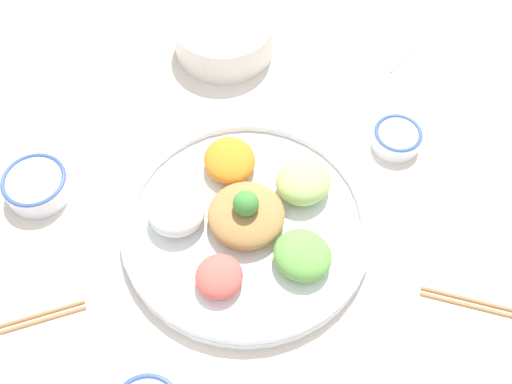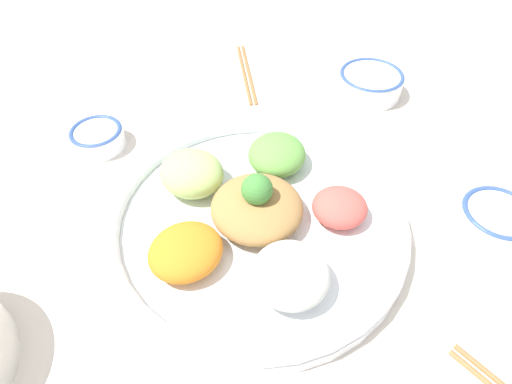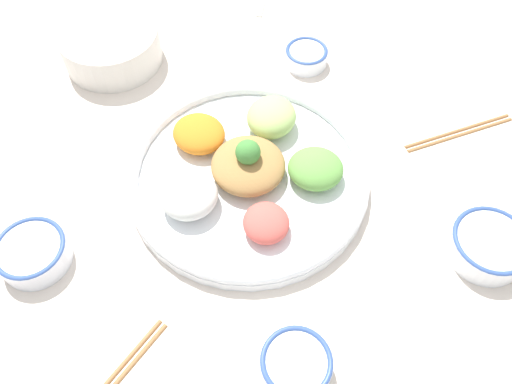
% 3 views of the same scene
% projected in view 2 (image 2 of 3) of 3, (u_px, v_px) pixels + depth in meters
% --- Properties ---
extents(ground_plane, '(2.40, 2.40, 0.00)m').
position_uv_depth(ground_plane, '(269.00, 230.00, 0.59)').
color(ground_plane, silver).
extents(salad_platter, '(0.40, 0.40, 0.10)m').
position_uv_depth(salad_platter, '(255.00, 217.00, 0.57)').
color(salad_platter, white).
rests_on(salad_platter, ground_plane).
extents(sauce_bowl_red, '(0.08, 0.08, 0.03)m').
position_uv_depth(sauce_bowl_red, '(98.00, 137.00, 0.70)').
color(sauce_bowl_red, white).
rests_on(sauce_bowl_red, ground_plane).
extents(sauce_bowl_dark, '(0.12, 0.12, 0.04)m').
position_uv_depth(sauce_bowl_dark, '(370.00, 83.00, 0.80)').
color(sauce_bowl_dark, white).
rests_on(sauce_bowl_dark, ground_plane).
extents(rice_bowl_plain, '(0.10, 0.10, 0.04)m').
position_uv_depth(rice_bowl_plain, '(495.00, 220.00, 0.57)').
color(rice_bowl_plain, white).
rests_on(rice_bowl_plain, ground_plane).
extents(chopsticks_pair_near, '(0.11, 0.20, 0.01)m').
position_uv_depth(chopsticks_pair_near, '(247.00, 72.00, 0.86)').
color(chopsticks_pair_near, '#9E6B3D').
rests_on(chopsticks_pair_near, ground_plane).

